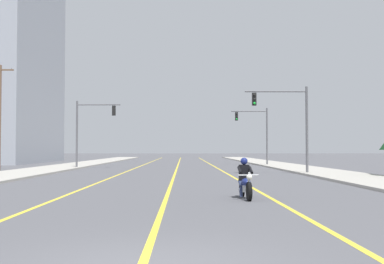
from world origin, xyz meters
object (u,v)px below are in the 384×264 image
traffic_signal_near_right (289,117)px  traffic_signal_near_left (89,124)px  traffic_signal_mid_right (257,128)px  motorcycle_with_rider (245,182)px

traffic_signal_near_right → traffic_signal_near_left: 19.31m
traffic_signal_near_left → traffic_signal_near_right: bearing=-33.4°
traffic_signal_near_left → traffic_signal_mid_right: (16.55, 7.47, -0.01)m
traffic_signal_near_right → traffic_signal_near_left: same height
motorcycle_with_rider → traffic_signal_mid_right: (5.69, 35.05, 3.45)m
traffic_signal_near_right → motorcycle_with_rider: bearing=-107.2°
traffic_signal_near_right → traffic_signal_mid_right: 18.10m
traffic_signal_mid_right → motorcycle_with_rider: bearing=-99.2°
motorcycle_with_rider → traffic_signal_near_right: (5.26, 16.95, 3.49)m
motorcycle_with_rider → traffic_signal_near_left: (-10.86, 27.58, 3.46)m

